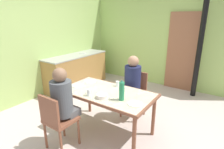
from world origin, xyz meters
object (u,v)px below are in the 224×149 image
kitchen_counter (77,71)px  person_near_diner (63,97)px  chair_far_diner (135,91)px  water_bottle_green_near (122,91)px  chair_near_diner (57,119)px  person_far_diner (132,79)px  dining_table (107,96)px  serving_bowl_center (102,96)px

kitchen_counter → person_near_diner: size_ratio=2.44×
chair_far_diner → water_bottle_green_near: water_bottle_green_near is taller
kitchen_counter → chair_far_diner: size_ratio=2.16×
chair_near_diner → person_far_diner: size_ratio=1.13×
dining_table → kitchen_counter: bearing=147.3°
kitchen_counter → chair_near_diner: (1.59, -1.99, 0.05)m
chair_far_diner → serving_bowl_center: size_ratio=5.12×
kitchen_counter → chair_far_diner: bearing=-13.0°
kitchen_counter → dining_table: (1.92, -1.23, 0.21)m
dining_table → water_bottle_green_near: size_ratio=4.93×
person_near_diner → water_bottle_green_near: 0.85m
kitchen_counter → water_bottle_green_near: bearing=-30.8°
person_near_diner → water_bottle_green_near: person_near_diner is taller
person_near_diner → serving_bowl_center: bearing=44.7°
kitchen_counter → chair_near_diner: size_ratio=2.16×
chair_near_diner → person_near_diner: 0.31m
dining_table → chair_far_diner: 0.79m
water_bottle_green_near → person_near_diner: bearing=-143.8°
person_far_diner → serving_bowl_center: 0.85m
kitchen_counter → person_far_diner: person_far_diner is taller
person_far_diner → water_bottle_green_near: size_ratio=2.51×
kitchen_counter → dining_table: kitchen_counter is taller
chair_far_diner → serving_bowl_center: bearing=87.1°
dining_table → serving_bowl_center: size_ratio=8.89×
water_bottle_green_near → dining_table: bearing=160.7°
chair_near_diner → chair_far_diner: bearing=73.4°
chair_near_diner → person_far_diner: (0.45, 1.38, 0.28)m
person_far_diner → chair_near_diner: bearing=71.9°
kitchen_counter → dining_table: bearing=-32.7°
kitchen_counter → serving_bowl_center: size_ratio=11.05×
dining_table → chair_near_diner: 0.84m
chair_near_diner → person_far_diner: bearing=71.9°
person_near_diner → serving_bowl_center: person_near_diner is taller
chair_far_diner → serving_bowl_center: 1.02m
chair_near_diner → serving_bowl_center: 0.72m
kitchen_counter → person_far_diner: size_ratio=2.44×
kitchen_counter → person_far_diner: (2.05, -0.61, 0.33)m
dining_table → person_far_diner: bearing=78.5°
person_near_diner → water_bottle_green_near: (0.68, 0.50, 0.09)m
dining_table → chair_far_diner: chair_far_diner is taller
kitchen_counter → water_bottle_green_near: water_bottle_green_near is taller
serving_bowl_center → chair_far_diner: bearing=87.1°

